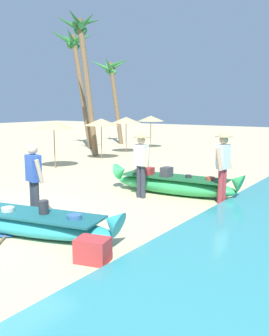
{
  "coord_description": "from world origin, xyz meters",
  "views": [
    {
      "loc": [
        7.16,
        -5.0,
        2.5
      ],
      "look_at": [
        1.66,
        2.89,
        0.9
      ],
      "focal_mm": 40.08,
      "sensor_mm": 36.0,
      "label": 1
    }
  ],
  "objects": [
    {
      "name": "parasol_row_3",
      "position": [
        -4.83,
        13.91,
        1.75
      ],
      "size": [
        1.6,
        1.6,
        1.91
      ],
      "color": "#8E6B47",
      "rests_on": "ground"
    },
    {
      "name": "boat_cyan_foreground",
      "position": [
        1.24,
        -0.45,
        0.25
      ],
      "size": [
        4.48,
        1.7,
        0.76
      ],
      "color": "#33B2BC",
      "rests_on": "ground"
    },
    {
      "name": "boat_green_midground",
      "position": [
        2.09,
        4.23,
        0.3
      ],
      "size": [
        3.99,
        1.16,
        0.83
      ],
      "color": "#38B760",
      "rests_on": "ground"
    },
    {
      "name": "palm_tree_tall_inland",
      "position": [
        -8.55,
        11.58,
        5.46
      ],
      "size": [
        2.66,
        2.64,
        6.92
      ],
      "color": "brown",
      "rests_on": "ground"
    },
    {
      "name": "person_tourist_customer",
      "position": [
        0.81,
        0.29,
        0.96
      ],
      "size": [
        0.58,
        0.33,
        1.69
      ],
      "color": "#333842",
      "rests_on": "ground"
    },
    {
      "name": "parasol_row_0",
      "position": [
        -4.06,
        5.47,
        1.75
      ],
      "size": [
        1.6,
        1.6,
        1.91
      ],
      "color": "#8E6B47",
      "rests_on": "ground"
    },
    {
      "name": "person_vendor_assistant",
      "position": [
        3.61,
        4.07,
        1.08
      ],
      "size": [
        0.44,
        0.58,
        1.86
      ],
      "color": "#B2383D",
      "rests_on": "ground"
    },
    {
      "name": "cooler_box",
      "position": [
        3.32,
        -0.66,
        0.2
      ],
      "size": [
        0.61,
        0.51,
        0.39
      ],
      "primitive_type": "cube",
      "rotation": [
        0.0,
        0.0,
        0.27
      ],
      "color": "#C63838",
      "rests_on": "ground"
    },
    {
      "name": "palm_tree_leaning_seaward",
      "position": [
        -8.42,
        14.79,
        4.41
      ],
      "size": [
        2.81,
        2.64,
        5.64
      ],
      "color": "brown",
      "rests_on": "ground"
    },
    {
      "name": "palm_tree_mid_cluster",
      "position": [
        -5.84,
        9.16,
        5.44
      ],
      "size": [
        2.34,
        2.57,
        6.99
      ],
      "color": "brown",
      "rests_on": "ground"
    },
    {
      "name": "parasol_row_1",
      "position": [
        -4.14,
        8.52,
        1.75
      ],
      "size": [
        1.6,
        1.6,
        1.91
      ],
      "color": "#8E6B47",
      "rests_on": "ground"
    },
    {
      "name": "person_vendor_hatted",
      "position": [
        1.56,
        3.36,
        1.04
      ],
      "size": [
        0.56,
        0.44,
        1.8
      ],
      "color": "#333842",
      "rests_on": "ground"
    },
    {
      "name": "parasol_row_2",
      "position": [
        -4.67,
        11.2,
        1.75
      ],
      "size": [
        1.6,
        1.6,
        1.91
      ],
      "color": "#8E6B47",
      "rests_on": "ground"
    },
    {
      "name": "ground_plane",
      "position": [
        0.0,
        0.0,
        0.0
      ],
      "size": [
        80.0,
        80.0,
        0.0
      ],
      "primitive_type": "plane",
      "color": "beige"
    }
  ]
}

